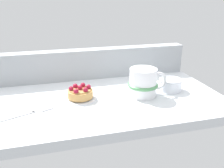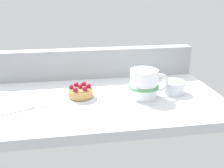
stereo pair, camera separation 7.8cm
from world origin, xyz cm
name	(u,v)px [view 1 (the left image)]	position (x,y,z in cm)	size (l,w,h in cm)	color
ground_plane	(100,101)	(0.00, 0.00, -1.45)	(77.78, 43.87, 2.91)	silver
window_rail_back	(89,64)	(0.00, 19.42, 5.62)	(76.23, 5.02, 11.24)	#9EA3A8
dessert_plate	(81,98)	(-6.36, -0.11, 0.30)	(10.32, 10.32, 0.64)	silver
raspberry_tart	(80,93)	(-6.37, -0.12, 2.21)	(7.85, 7.85, 3.98)	tan
coffee_mug	(144,83)	(13.76, -2.44, 4.45)	(13.24, 9.84, 9.10)	white
dessert_fork	(25,114)	(-22.80, -6.64, 0.30)	(15.96, 7.45, 0.60)	silver
sugar_bowl	(170,84)	(24.30, -0.69, 2.17)	(7.85, 7.85, 4.07)	silver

